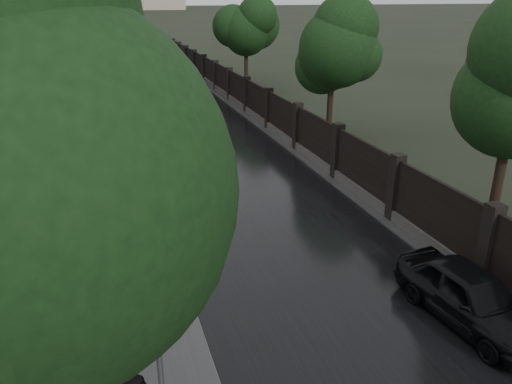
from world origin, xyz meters
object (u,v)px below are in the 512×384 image
object	(u,v)px
tree_right_c	(246,33)
pedestrian_umbrella	(130,359)
hatchback_left	(171,200)
car_right_near	(471,296)
tree_right_b	(333,55)
traffic_light	(127,101)
lamp_post	(159,355)
tree_left_far	(58,45)

from	to	relation	value
tree_right_c	pedestrian_umbrella	xyz separation A→B (m)	(-13.37, -37.77, -2.83)
hatchback_left	car_right_near	distance (m)	11.41
car_right_near	pedestrian_umbrella	xyz separation A→B (m)	(-8.87, -1.45, 1.35)
tree_right_c	pedestrian_umbrella	distance (m)	40.17
tree_right_b	traffic_light	distance (m)	12.44
lamp_post	pedestrian_umbrella	bearing A→B (deg)	123.03
traffic_light	tree_left_far	bearing A→B (deg)	126.47
traffic_light	car_right_near	size ratio (longest dim) A/B	0.88
tree_right_c	traffic_light	xyz separation A→B (m)	(-11.80, -15.01, -2.55)
tree_left_far	tree_right_b	bearing A→B (deg)	-27.30
tree_right_b	pedestrian_umbrella	distance (m)	24.04
traffic_light	lamp_post	bearing A→B (deg)	-92.68
traffic_light	car_right_near	bearing A→B (deg)	-71.10
tree_right_b	traffic_light	size ratio (longest dim) A/B	1.75
tree_right_c	tree_right_b	bearing A→B (deg)	-90.00
tree_right_c	lamp_post	world-z (taller)	tree_right_c
lamp_post	hatchback_left	distance (m)	11.79
tree_left_far	pedestrian_umbrella	size ratio (longest dim) A/B	2.51
car_right_near	tree_right_b	bearing A→B (deg)	70.36
hatchback_left	traffic_light	bearing A→B (deg)	-86.53
tree_right_c	tree_left_far	bearing A→B (deg)	-147.17
tree_right_b	lamp_post	distance (m)	24.33
tree_right_b	pedestrian_umbrella	size ratio (longest dim) A/B	2.38
tree_left_far	car_right_near	world-z (taller)	tree_left_far
car_right_near	pedestrian_umbrella	bearing A→B (deg)	-176.55
tree_right_c	pedestrian_umbrella	size ratio (longest dim) A/B	2.38
tree_right_c	hatchback_left	xyz separation A→B (m)	(-11.10, -27.01, -4.24)
pedestrian_umbrella	tree_right_b	bearing A→B (deg)	78.80
tree_left_far	tree_right_b	xyz separation A→B (m)	(15.50, -8.00, -0.29)
pedestrian_umbrella	tree_right_c	bearing A→B (deg)	93.37
lamp_post	pedestrian_umbrella	size ratio (longest dim) A/B	1.73
tree_left_far	traffic_light	xyz separation A→B (m)	(3.70, -5.01, -2.84)
tree_right_b	pedestrian_umbrella	xyz separation A→B (m)	(-13.37, -19.77, -2.83)
traffic_light	car_right_near	distance (m)	22.59
tree_right_c	lamp_post	xyz separation A→B (m)	(-12.90, -38.50, -2.28)
tree_right_b	pedestrian_umbrella	world-z (taller)	tree_right_b
tree_left_far	car_right_near	distance (m)	28.87
tree_right_b	hatchback_left	bearing A→B (deg)	-140.92
tree_right_c	hatchback_left	size ratio (longest dim) A/B	1.69
tree_right_b	tree_right_c	xyz separation A→B (m)	(0.00, 18.00, 0.00)
tree_right_c	hatchback_left	distance (m)	29.51
lamp_post	hatchback_left	bearing A→B (deg)	81.09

